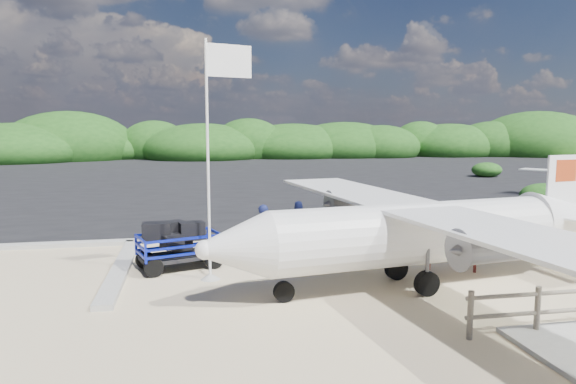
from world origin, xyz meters
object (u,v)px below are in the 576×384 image
Objects in this scene: flagpole at (210,279)px; crew_c at (299,231)px; crew_a at (263,234)px; baggage_cart at (180,269)px; aircraft_large at (401,183)px; aircraft_small at (138,171)px; signboard at (452,271)px; crew_b at (329,228)px.

flagpole is 3.35m from crew_c.
crew_a is (1.68, 1.32, 0.94)m from flagpole.
crew_c is at bearing -14.94° from baggage_cart.
crew_a is (2.54, 0.05, 0.94)m from baggage_cart.
aircraft_large is (15.06, 22.00, 0.00)m from flagpole.
baggage_cart is 35.86m from aircraft_small.
crew_c is at bearing 176.82° from signboard.
crew_b is at bearing -2.91° from baggage_cart.
crew_c is at bearing -157.17° from crew_a.
aircraft_large is at bearing 34.24° from baggage_cart.
crew_c is (-1.29, -1.16, 0.17)m from crew_b.
crew_b is at bearing -126.96° from crew_c.
flagpole is at bearing 62.29° from aircraft_small.
signboard is 0.22× the size of aircraft_small.
crew_c is 23.90m from aircraft_large.
aircraft_large reaches higher than crew_c.
flagpole is 3.41× the size of crew_c.
aircraft_large is at bearing -133.07° from crew_b.
crew_c is (2.85, 1.49, 0.96)m from flagpole.
aircraft_small is at bearing 130.94° from signboard.
crew_a reaches higher than crew_b.
aircraft_small is (-9.59, 34.20, -0.79)m from crew_b.
crew_b is at bearing 154.83° from signboard.
crew_a is (-5.34, 1.84, 0.94)m from signboard.
baggage_cart is at bearing 61.23° from aircraft_small.
crew_a is at bearing 19.33° from crew_c.
flagpole is 37.24m from aircraft_small.
signboard is at bearing 72.34° from aircraft_small.
crew_c reaches higher than crew_b.
crew_c is (1.17, 0.17, 0.02)m from crew_a.
crew_c is at bearing 27.54° from flagpole.
aircraft_large is at bearing -108.23° from crew_a.
aircraft_small is at bearing 98.42° from flagpole.
flagpole is at bearing 18.92° from crew_b.
crew_a is at bearing 48.97° from aircraft_large.
aircraft_large is at bearing 92.83° from signboard.
baggage_cart is 3.84m from crew_c.
crew_c is (-4.17, 2.00, 0.96)m from signboard.
crew_b reaches higher than baggage_cart.
crew_a is at bearing 65.23° from aircraft_small.
aircraft_large is at bearing 108.00° from aircraft_small.
signboard is 5.72m from crew_a.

